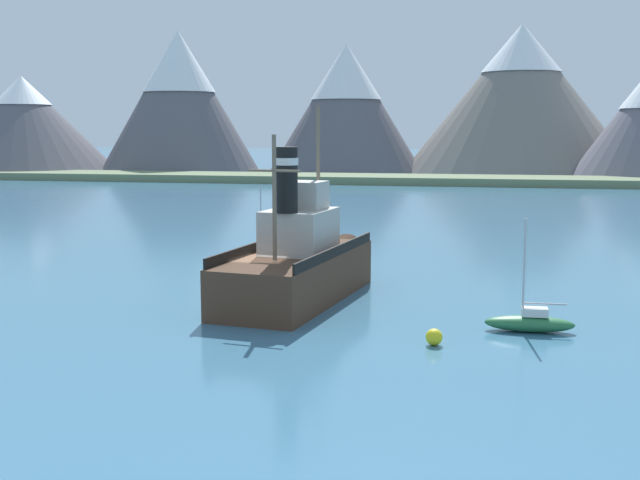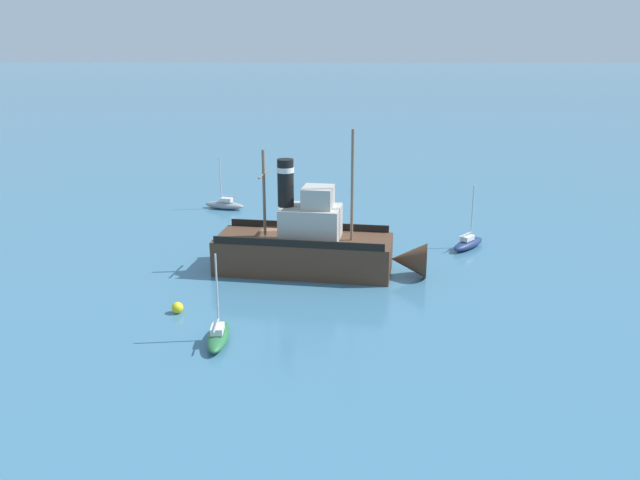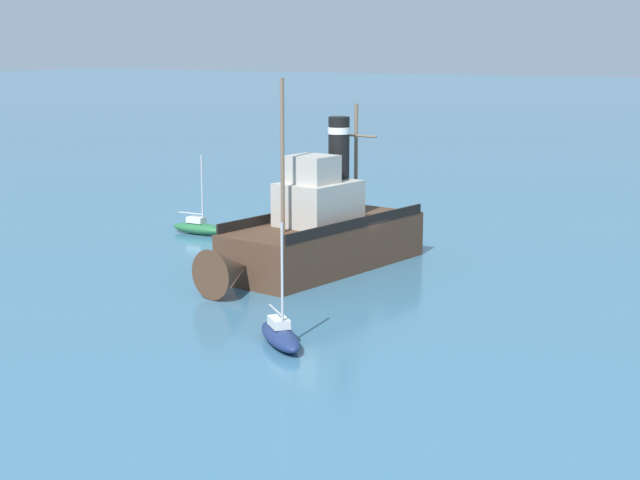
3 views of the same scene
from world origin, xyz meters
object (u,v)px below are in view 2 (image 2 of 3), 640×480
sailboat_grey (225,204)px  sailboat_green (218,335)px  sailboat_navy (468,243)px  old_tugboat (312,246)px  mooring_buoy (177,308)px

sailboat_grey → sailboat_green: size_ratio=1.00×
sailboat_navy → sailboat_grey: bearing=-119.7°
sailboat_grey → old_tugboat: bearing=27.0°
sailboat_green → mooring_buoy: sailboat_green is taller
old_tugboat → mooring_buoy: size_ratio=21.50×
mooring_buoy → sailboat_green: bearing=37.9°
sailboat_grey → mooring_buoy: size_ratio=7.15×
old_tugboat → mooring_buoy: old_tugboat is taller
old_tugboat → sailboat_navy: 12.97m
old_tugboat → sailboat_grey: bearing=-153.0°
sailboat_grey → mooring_buoy: (24.21, 0.81, -0.08)m
old_tugboat → sailboat_grey: 19.00m
old_tugboat → sailboat_grey: (-16.88, -8.61, -1.40)m
sailboat_grey → sailboat_green: 28.37m
old_tugboat → sailboat_navy: old_tugboat is taller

